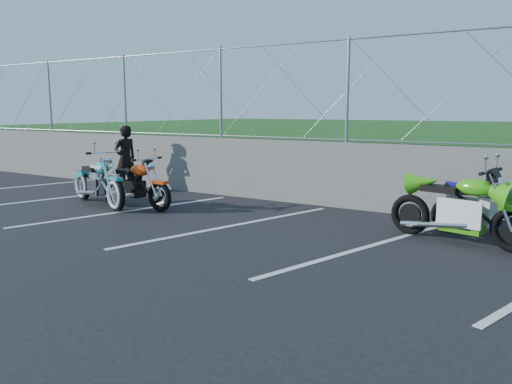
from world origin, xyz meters
The scene contains 10 objects.
ground centered at (0.00, 0.00, 0.00)m, with size 90.00×90.00×0.00m, color black.
retaining_wall centered at (0.00, 3.50, 0.65)m, with size 30.00×0.22×1.30m, color #62625E.
grass_field centered at (0.00, 13.50, 0.65)m, with size 30.00×20.00×1.30m, color #184813.
chain_link_fence centered at (0.00, 3.50, 2.30)m, with size 28.00×0.03×2.00m.
parking_lines centered at (1.20, 1.00, 0.00)m, with size 18.29×4.31×0.01m.
cruiser_turquoise centered at (-3.32, 1.06, 0.45)m, with size 2.19×0.87×1.12m.
naked_orange centered at (-2.53, 1.29, 0.43)m, with size 2.03×0.69×1.01m.
sportbike_green centered at (3.45, 1.81, 0.48)m, with size 2.12×0.75×1.11m.
sportbike_blue centered at (3.81, 2.60, 0.41)m, with size 1.81×0.65×0.94m.
person_standing centered at (-4.21, 2.68, 0.78)m, with size 0.57×0.37×1.56m, color black.
Camera 1 is at (4.62, -5.77, 1.94)m, focal length 35.00 mm.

